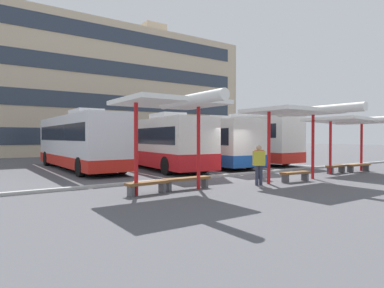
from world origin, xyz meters
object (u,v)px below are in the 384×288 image
Objects in this scene: coach_bus_1 at (159,144)px; coach_bus_2 at (200,143)px; waiting_shelter_0 at (173,105)px; bench_2 at (295,174)px; waiting_passenger_0 at (259,160)px; coach_bus_0 at (79,142)px; bench_3 at (336,167)px; bench_0 at (147,185)px; waiting_passenger_1 at (259,162)px; bench_4 at (358,166)px; waiting_shelter_2 at (352,122)px; coach_bus_3 at (232,140)px; waiting_shelter_1 at (297,113)px; bench_1 at (187,180)px.

coach_bus_1 is 3.80m from coach_bus_2.
bench_2 is at bearing -4.93° from waiting_shelter_0.
waiting_passenger_0 is at bearing -76.77° from coach_bus_1.
coach_bus_0 is 7.43× the size of bench_3.
coach_bus_1 is 10.61m from bench_3.
bench_2 is (-1.60, -9.61, -1.26)m from coach_bus_2.
waiting_passenger_0 reaches higher than bench_0.
coach_bus_1 reaches higher than waiting_passenger_0.
waiting_passenger_1 is (3.91, -0.41, -2.20)m from waiting_shelter_0.
waiting_shelter_0 is 6.76m from bench_2.
bench_4 is (13.02, -10.68, -1.38)m from coach_bus_0.
coach_bus_0 is at bearing 87.04° from bench_0.
waiting_shelter_0 is at bearing -16.63° from bench_0.
coach_bus_0 is 11.34m from waiting_passenger_0.
waiting_shelter_2 is (11.77, 0.07, -0.28)m from waiting_shelter_0.
coach_bus_3 is at bearing 86.21° from bench_3.
bench_0 is 1.00× the size of waiting_passenger_0.
waiting_passenger_1 is (-2.20, 0.20, -2.13)m from waiting_shelter_1.
bench_2 is 2.30m from waiting_passenger_1.
bench_2 is (5.22, -0.99, -0.01)m from bench_1.
bench_0 is 1.00× the size of bench_2.
coach_bus_3 is 7.18× the size of waiting_passenger_1.
waiting_shelter_0 is at bearing 175.07° from bench_2.
bench_1 and bench_4 have the same top height.
waiting_shelter_2 is (10.87, -0.39, 2.55)m from bench_1.
coach_bus_0 reaches higher than waiting_shelter_2.
bench_3 is at bearing -49.21° from coach_bus_1.
waiting_shelter_2 is 6.52m from waiting_passenger_0.
waiting_shelter_0 is at bearing -167.49° from waiting_passenger_0.
bench_4 is at bearing -8.97° from waiting_passenger_0.
coach_bus_0 is 13.22m from waiting_shelter_1.
coach_bus_0 reaches higher than waiting_shelter_0.
coach_bus_1 is at bearing 59.05° from bench_0.
bench_2 is 6.23m from waiting_shelter_2.
coach_bus_1 is (4.34, -2.42, -0.13)m from coach_bus_0.
waiting_passenger_1 reaches higher than bench_0.
coach_bus_2 is 6.27× the size of bench_4.
waiting_shelter_2 is at bearing -22.08° from bench_3.
coach_bus_3 reaches higher than bench_1.
coach_bus_3 is 12.79m from waiting_passenger_1.
waiting_passenger_1 is at bearing -5.99° from waiting_shelter_0.
bench_2 is (2.14, -8.94, -1.25)m from coach_bus_1.
waiting_passenger_0 is (5.66, 1.26, -2.25)m from waiting_shelter_0.
bench_3 is (-0.62, -9.43, -1.46)m from coach_bus_3.
bench_2 is 0.31× the size of waiting_shelter_2.
waiting_passenger_1 is at bearing -173.08° from bench_3.
waiting_shelter_1 is at bearing -60.51° from coach_bus_0.
coach_bus_2 is (8.07, -1.74, -0.12)m from coach_bus_0.
bench_2 and bench_4 have the same top height.
bench_4 is at bearing 3.68° from waiting_passenger_1.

